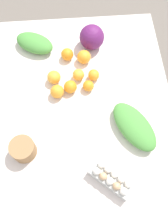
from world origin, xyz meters
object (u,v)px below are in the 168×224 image
at_px(orange_6, 70,87).
at_px(orange_5, 54,77).
at_px(egg_carton, 112,179).
at_px(paper_bag, 23,149).
at_px(greens_bunch_kale, 35,43).
at_px(orange_4, 88,86).
at_px(orange_3, 84,57).
at_px(orange_0, 78,75).
at_px(orange_7, 94,75).
at_px(orange_1, 57,92).
at_px(greens_bunch_beet_tops, 134,126).
at_px(orange_2, 67,54).
at_px(cabbage_purple, 92,37).

bearing_deg(orange_6, orange_5, -127.23).
xyz_separation_m(egg_carton, paper_bag, (-0.18, -0.44, 0.01)).
height_order(greens_bunch_kale, orange_4, greens_bunch_kale).
height_order(greens_bunch_kale, orange_3, greens_bunch_kale).
height_order(paper_bag, orange_4, paper_bag).
height_order(orange_0, orange_5, orange_5).
bearing_deg(orange_3, orange_5, -55.21).
xyz_separation_m(orange_3, orange_7, (0.13, 0.05, -0.01)).
relative_size(orange_0, orange_5, 0.87).
bearing_deg(orange_5, orange_6, 52.77).
relative_size(paper_bag, orange_1, 1.65).
bearing_deg(orange_7, greens_bunch_beet_tops, 28.45).
height_order(greens_bunch_beet_tops, orange_3, greens_bunch_beet_tops).
relative_size(orange_0, orange_3, 0.82).
xyz_separation_m(orange_2, orange_7, (0.16, 0.15, -0.00)).
distance_m(cabbage_purple, greens_bunch_beet_tops, 0.62).
xyz_separation_m(cabbage_purple, greens_bunch_kale, (-0.01, -0.36, -0.03)).
distance_m(egg_carton, greens_bunch_kale, 0.94).
distance_m(greens_bunch_beet_tops, orange_7, 0.39).
distance_m(egg_carton, orange_7, 0.61).
bearing_deg(paper_bag, orange_4, 134.21).
bearing_deg(greens_bunch_beet_tops, orange_6, -129.61).
height_order(orange_2, orange_7, orange_2).
xyz_separation_m(greens_bunch_kale, orange_5, (0.26, 0.11, -0.00)).
xyz_separation_m(orange_6, orange_7, (-0.07, 0.14, -0.00)).
height_order(orange_4, orange_5, orange_5).
height_order(greens_bunch_kale, orange_2, greens_bunch_kale).
relative_size(greens_bunch_kale, orange_3, 2.95).
relative_size(orange_3, orange_4, 1.29).
bearing_deg(cabbage_purple, orange_5, -44.60).
height_order(egg_carton, orange_7, egg_carton).
xyz_separation_m(paper_bag, orange_3, (-0.55, 0.35, -0.01)).
height_order(orange_1, orange_6, orange_1).
bearing_deg(orange_6, greens_bunch_beet_tops, 50.39).
bearing_deg(paper_bag, orange_3, 147.35).
relative_size(greens_bunch_kale, orange_6, 3.25).
xyz_separation_m(orange_0, orange_2, (-0.15, -0.06, 0.00)).
relative_size(orange_1, orange_2, 1.03).
xyz_separation_m(cabbage_purple, orange_2, (0.09, -0.16, -0.04)).
xyz_separation_m(egg_carton, orange_5, (-0.60, -0.27, -0.00)).
relative_size(cabbage_purple, orange_1, 1.97).
bearing_deg(orange_1, orange_3, 142.89).
height_order(orange_1, orange_4, orange_1).
bearing_deg(orange_6, cabbage_purple, 154.55).
distance_m(greens_bunch_kale, orange_6, 0.39).
height_order(egg_carton, orange_6, egg_carton).
distance_m(greens_bunch_kale, orange_1, 0.38).
distance_m(greens_bunch_kale, orange_0, 0.36).
height_order(greens_bunch_beet_tops, orange_1, greens_bunch_beet_tops).
distance_m(orange_4, orange_7, 0.08).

